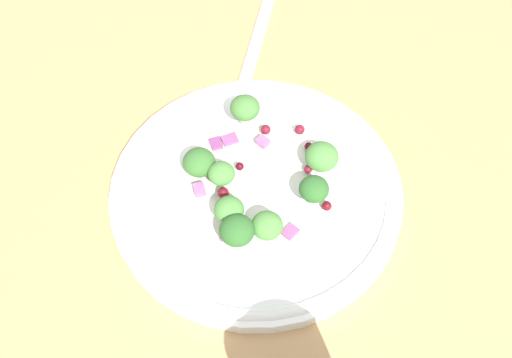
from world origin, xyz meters
TOP-DOWN VIEW (x-y plane):
  - ground_plane at (0.00, 0.00)cm, footprint 180.00×180.00cm
  - plate at (0.85, -2.18)cm, footprint 24.97×24.97cm
  - dressing_pool at (0.85, -2.18)cm, footprint 14.48×14.48cm
  - broccoli_floret_0 at (-3.57, 1.77)cm, footprint 2.87×2.87cm
  - broccoli_floret_1 at (2.03, -4.80)cm, footprint 2.27×2.27cm
  - broccoli_floret_2 at (1.81, -7.10)cm, footprint 2.77×2.77cm
  - broccoli_floret_3 at (-4.82, -6.29)cm, footprint 2.64×2.64cm
  - broccoli_floret_4 at (4.72, 0.86)cm, footprint 2.53×2.53cm
  - broccoli_floret_5 at (0.17, 2.69)cm, footprint 2.47×2.47cm
  - broccoli_floret_6 at (6.37, -0.92)cm, footprint 2.78×2.78cm
  - broccoli_floret_7 at (4.86, -2.47)cm, footprint 2.43×2.43cm
  - cranberry_0 at (-4.86, 0.05)cm, footprint 0.72×0.72cm
  - cranberry_1 at (-4.65, -4.13)cm, footprint 0.89×0.89cm
  - cranberry_2 at (3.11, -4.07)cm, footprint 0.97×0.97cm
  - cranberry_3 at (-2.61, 1.03)cm, footprint 0.74×0.74cm
  - cranberry_4 at (-6.15, -1.48)cm, footprint 0.90×0.90cm
  - cranberry_5 at (0.05, 3.98)cm, footprint 0.82×0.82cm
  - cranberry_6 at (0.33, -4.21)cm, footprint 0.72×0.72cm
  - onion_bit_0 at (6.28, -1.80)cm, footprint 1.25×1.23cm
  - onion_bit_1 at (3.56, -6.13)cm, footprint 1.42×1.41cm
  - onion_bit_2 at (-3.41, -3.77)cm, footprint 1.08×1.22cm
  - onion_bit_3 at (-1.51, -7.47)cm, footprint 1.60×1.61cm
  - onion_bit_4 at (-2.47, -6.60)cm, footprint 1.74×1.69cm
  - onion_bit_5 at (3.45, 2.34)cm, footprint 1.48×1.29cm
  - fork at (-12.66, -10.05)cm, footprint 18.36×6.92cm

SIDE VIEW (x-z plane):
  - ground_plane at x=0.00cm, z-range -2.00..0.00cm
  - fork at x=-12.66cm, z-range 0.00..0.50cm
  - plate at x=0.85cm, z-range 0.01..1.71cm
  - dressing_pool at x=0.85cm, z-range 1.20..1.40cm
  - onion_bit_4 at x=-2.47cm, z-range 1.33..1.75cm
  - onion_bit_3 at x=-1.51cm, z-range 1.40..1.71cm
  - onion_bit_5 at x=3.45cm, z-range 1.45..1.75cm
  - cranberry_0 at x=-4.86cm, z-range 1.54..2.25cm
  - cranberry_5 at x=0.05cm, z-range 1.49..2.31cm
  - onion_bit_1 at x=3.56cm, z-range 1.62..2.22cm
  - onion_bit_2 at x=-3.41cm, z-range 1.66..2.22cm
  - cranberry_3 at x=-2.61cm, z-range 1.57..2.31cm
  - cranberry_4 at x=-6.15cm, z-range 1.50..2.39cm
  - onion_bit_0 at x=6.28cm, z-range 1.68..2.27cm
  - cranberry_1 at x=-4.65cm, z-range 1.59..2.48cm
  - cranberry_6 at x=0.33cm, z-range 1.75..2.47cm
  - cranberry_2 at x=3.11cm, z-range 1.78..2.76cm
  - broccoli_floret_2 at x=1.81cm, z-range 1.56..4.36cm
  - broccoli_floret_0 at x=-3.57cm, z-range 1.54..4.44cm
  - broccoli_floret_1 at x=2.03cm, z-range 2.02..4.32cm
  - broccoli_floret_4 at x=4.72cm, z-range 1.96..4.52cm
  - broccoli_floret_7 at x=4.86cm, z-range 2.04..4.50cm
  - broccoli_floret_5 at x=0.17cm, z-range 2.19..4.69cm
  - broccoli_floret_6 at x=6.37cm, z-range 2.14..4.95cm
  - broccoli_floret_3 at x=-4.82cm, z-range 2.25..4.92cm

